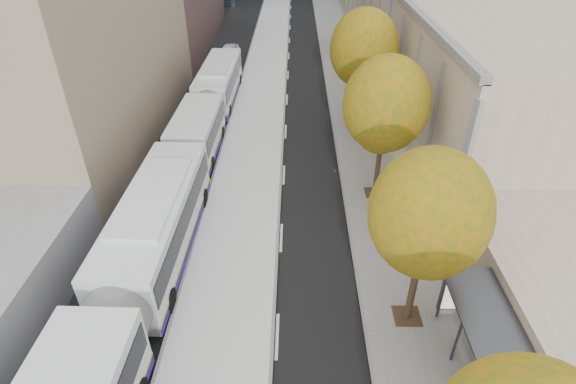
{
  "coord_description": "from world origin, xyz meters",
  "views": [
    {
      "loc": [
        -1.06,
        0.59,
        14.42
      ],
      "look_at": [
        -1.31,
        18.39,
        2.5
      ],
      "focal_mm": 28.0,
      "sensor_mm": 36.0,
      "label": 1
    }
  ],
  "objects_px": {
    "bus_near": "(128,290)",
    "bus_far": "(211,100)",
    "bus_shelter": "(489,322)",
    "distant_car": "(229,52)"
  },
  "relations": [
    {
      "from": "bus_far",
      "to": "bus_shelter",
      "type": "bearing_deg",
      "value": -57.6
    },
    {
      "from": "bus_shelter",
      "to": "bus_near",
      "type": "height_order",
      "value": "bus_near"
    },
    {
      "from": "bus_near",
      "to": "bus_far",
      "type": "bearing_deg",
      "value": 90.46
    },
    {
      "from": "bus_shelter",
      "to": "distant_car",
      "type": "relative_size",
      "value": 1.08
    },
    {
      "from": "bus_shelter",
      "to": "bus_far",
      "type": "relative_size",
      "value": 0.25
    },
    {
      "from": "bus_far",
      "to": "distant_car",
      "type": "bearing_deg",
      "value": 93.18
    },
    {
      "from": "bus_far",
      "to": "bus_near",
      "type": "bearing_deg",
      "value": -89.72
    },
    {
      "from": "bus_near",
      "to": "bus_far",
      "type": "xyz_separation_m",
      "value": [
        0.15,
        19.2,
        -0.14
      ]
    },
    {
      "from": "bus_far",
      "to": "distant_car",
      "type": "height_order",
      "value": "bus_far"
    },
    {
      "from": "bus_near",
      "to": "bus_far",
      "type": "height_order",
      "value": "bus_near"
    }
  ]
}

